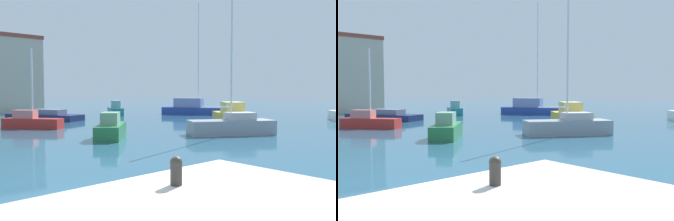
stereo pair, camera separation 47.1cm
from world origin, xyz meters
TOP-DOWN VIEW (x-y plane):
  - water at (15.00, 20.00)m, footprint 160.00×160.00m
  - mooring_bollard at (-0.05, -1.86)m, footprint 0.25×0.25m
  - sailboat_blue_distant_north at (27.54, 23.55)m, footprint 6.38×8.92m
  - motorboat_navy_outer_mooring at (10.10, 28.04)m, footprint 5.56×8.46m
  - sailboat_red_distant_east at (5.99, 21.02)m, footprint 3.84×4.45m
  - sailboat_grey_far_left at (14.58, 8.00)m, footprint 5.99×4.60m
  - motorboat_teal_far_right at (19.53, 29.44)m, footprint 3.11×4.49m
  - motorboat_yellow_behind_lamppost at (21.22, 13.04)m, footprint 6.17×6.83m
  - motorboat_green_mid_harbor at (7.54, 12.08)m, footprint 4.02×4.29m
  - warehouse_block at (10.17, 43.17)m, footprint 9.64×7.51m

SIDE VIEW (x-z plane):
  - water at x=15.00m, z-range 0.00..0.00m
  - motorboat_navy_outer_mooring at x=10.10m, z-range -0.16..0.95m
  - sailboat_red_distant_east at x=5.99m, z-range -2.58..3.71m
  - motorboat_green_mid_harbor at x=7.54m, z-range -0.23..1.40m
  - motorboat_teal_far_right at x=19.53m, z-range -0.28..1.50m
  - sailboat_grey_far_left at x=14.58m, z-range -4.49..5.74m
  - motorboat_yellow_behind_lamppost at x=21.22m, z-range -0.29..1.66m
  - sailboat_blue_distant_north at x=27.54m, z-range -6.12..7.65m
  - mooring_bollard at x=-0.05m, z-range 1.15..1.73m
  - warehouse_block at x=10.17m, z-range 0.01..10.24m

